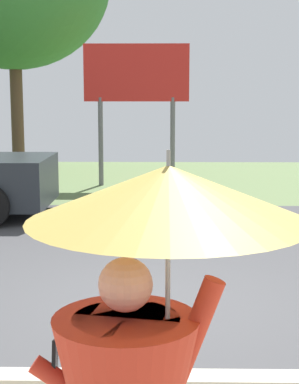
% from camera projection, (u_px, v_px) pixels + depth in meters
% --- Properties ---
extents(ground_plane, '(40.00, 22.00, 0.20)m').
position_uv_depth(ground_plane, '(152.00, 243.00, 9.88)').
color(ground_plane, '#424244').
extents(roadside_billboard, '(2.60, 0.12, 3.50)m').
position_uv_depth(roadside_billboard, '(136.00, 83.00, 15.25)').
color(roadside_billboard, slate).
rests_on(roadside_billboard, ground_plane).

